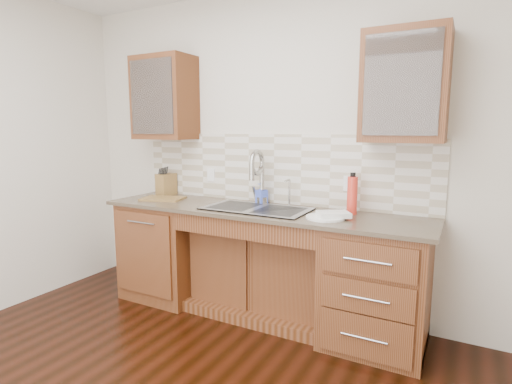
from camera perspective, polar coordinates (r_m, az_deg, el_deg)
The scene contains 23 objects.
wall_back at distance 3.48m, azimuth 3.11°, elevation 5.78°, with size 4.00×0.10×2.70m, color beige.
base_cabinet_left at distance 3.85m, azimuth -12.42°, elevation -7.89°, with size 0.70×0.62×0.88m, color #593014.
base_cabinet_center at distance 3.44m, azimuth 1.04°, elevation -11.29°, with size 1.20×0.44×0.70m, color #593014.
base_cabinet_right at distance 3.04m, azimuth 16.79°, elevation -12.64°, with size 0.70×0.62×0.88m, color #593014.
countertop at distance 3.20m, azimuth 0.21°, elevation -2.68°, with size 2.70×0.65×0.03m, color #84705B.
backsplash at distance 3.44m, azimuth 2.66°, elevation 3.32°, with size 2.70×0.02×0.59m, color beige.
sink at distance 3.21m, azimuth 0.08°, elevation -3.95°, with size 0.84×0.46×0.19m, color #9E9EA5.
faucet at distance 3.39m, azimuth 0.86°, elevation 1.64°, with size 0.04×0.04×0.40m, color #999993.
filter_tap at distance 3.30m, azimuth 4.80°, elevation 0.02°, with size 0.02×0.02×0.24m, color #999993.
upper_cabinet_left at distance 3.87m, azimuth -12.90°, elevation 12.92°, with size 0.55×0.34×0.75m, color #593014.
upper_cabinet_right at distance 2.98m, azimuth 20.50°, elevation 13.89°, with size 0.55×0.34×0.75m, color #593014.
outlet_left at distance 3.76m, azimuth -6.44°, elevation 2.45°, with size 0.08×0.01×0.12m, color white.
outlet_right at distance 3.21m, azimuth 13.09°, elevation 1.19°, with size 0.08×0.01×0.12m, color white.
soap_bottle at distance 3.41m, azimuth 0.81°, elevation -0.22°, with size 0.08×0.08×0.18m, color #445DDA.
water_bottle at distance 3.06m, azimuth 13.58°, elevation -0.49°, with size 0.08×0.08×0.28m, color red.
plate at distance 2.90m, azimuth 9.88°, elevation -3.59°, with size 0.28×0.28×0.02m, color white.
dish_towel at distance 2.89m, azimuth 11.01°, elevation -3.16°, with size 0.22×0.16×0.04m, color white.
knife_block at distance 3.97m, azimuth -12.69°, elevation 1.07°, with size 0.11×0.19×0.21m, color #A3682D.
cutting_board at distance 3.73m, azimuth -13.15°, elevation -0.91°, with size 0.36×0.25×0.02m, color #987749.
cup_left_a at distance 3.92m, azimuth -13.72°, elevation 12.01°, with size 0.11×0.11×0.09m, color white.
cup_left_b at distance 3.77m, azimuth -11.07°, elevation 12.31°, with size 0.10×0.10×0.10m, color white.
cup_right_a at distance 2.99m, azimuth 18.04°, elevation 13.06°, with size 0.13×0.13×0.10m, color white.
cup_right_b at distance 2.95m, azimuth 23.20°, elevation 12.79°, with size 0.11×0.11×0.10m, color white.
Camera 1 is at (1.46, -1.35, 1.54)m, focal length 28.00 mm.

